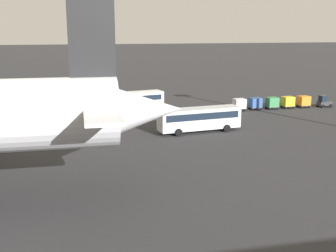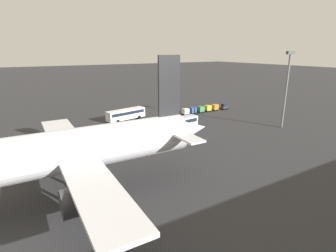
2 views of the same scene
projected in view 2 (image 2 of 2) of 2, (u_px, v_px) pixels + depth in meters
The scene contains 12 objects.
ground_plane at pixel (133, 115), 82.79m from camera, with size 600.00×600.00×0.00m, color #2D2D30.
airplane at pixel (64, 152), 33.39m from camera, with size 45.50×38.43×19.08m.
shuttle_bus_near at pixel (126, 114), 76.30m from camera, with size 12.24×5.17×3.19m.
shuttle_bus_far at pixel (178, 123), 66.26m from camera, with size 11.60×3.92×3.28m.
baggage_tug at pixel (224, 107), 90.28m from camera, with size 2.50×1.81×2.10m.
worker_person at pixel (130, 111), 83.95m from camera, with size 0.38×0.38×1.74m.
cargo_cart_orange at pixel (215, 107), 88.67m from camera, with size 2.13×1.84×2.06m.
cargo_cart_yellow at pixel (208, 108), 87.17m from camera, with size 2.13×1.84×2.06m.
cargo_cart_green at pixel (201, 109), 85.57m from camera, with size 2.13×1.84×2.06m.
cargo_cart_blue at pixel (193, 110), 84.21m from camera, with size 2.13×1.84×2.06m.
cargo_cart_white at pixel (186, 111), 82.42m from camera, with size 2.13×1.84×2.06m.
light_pole at pixel (287, 83), 66.28m from camera, with size 2.80×0.70×19.53m.
Camera 2 is at (31.41, 74.95, 19.72)m, focal length 28.00 mm.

